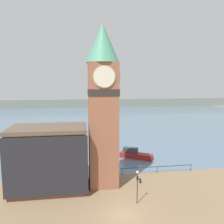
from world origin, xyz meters
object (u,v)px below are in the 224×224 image
object	(u,v)px
clock_tower	(103,102)
mooring_bollard_near	(137,177)
pier_building	(49,158)
boat_near	(135,154)
mooring_bollard_far	(140,180)
lamp_post	(137,181)

from	to	relation	value
clock_tower	mooring_bollard_near	xyz separation A→B (m)	(5.29, 0.58, -11.67)
pier_building	mooring_bollard_near	world-z (taller)	pier_building
boat_near	mooring_bollard_far	bearing A→B (deg)	-70.02
mooring_bollard_far	clock_tower	bearing A→B (deg)	173.94
clock_tower	mooring_bollard_near	bearing A→B (deg)	6.21
clock_tower	pier_building	bearing A→B (deg)	-175.96
lamp_post	pier_building	bearing A→B (deg)	154.30
boat_near	lamp_post	bearing A→B (deg)	-73.22
mooring_bollard_near	mooring_bollard_far	world-z (taller)	mooring_bollard_far
clock_tower	mooring_bollard_far	distance (m)	12.82
clock_tower	lamp_post	xyz separation A→B (m)	(3.55, -5.85, -9.12)
mooring_bollard_near	mooring_bollard_far	bearing A→B (deg)	-84.84
pier_building	clock_tower	bearing A→B (deg)	4.04
mooring_bollard_near	clock_tower	bearing A→B (deg)	-173.79
mooring_bollard_far	mooring_bollard_near	bearing A→B (deg)	95.16
mooring_bollard_far	lamp_post	distance (m)	6.12
boat_near	lamp_post	world-z (taller)	lamp_post
mooring_bollard_near	lamp_post	xyz separation A→B (m)	(-1.75, -6.42, 2.55)
clock_tower	boat_near	size ratio (longest dim) A/B	3.59
clock_tower	boat_near	world-z (taller)	clock_tower
pier_building	lamp_post	bearing A→B (deg)	-25.70
clock_tower	mooring_bollard_far	size ratio (longest dim) A/B	31.52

